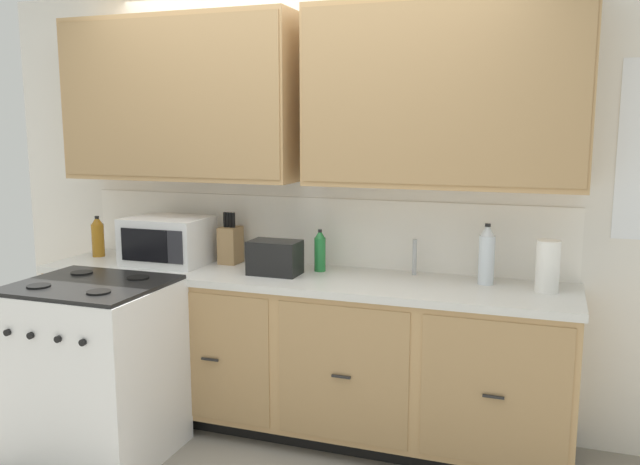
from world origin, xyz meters
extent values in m
plane|color=gray|center=(0.00, 0.00, 0.00)|extent=(8.00, 8.00, 0.00)
cube|color=white|center=(0.00, 0.62, 1.28)|extent=(4.19, 0.05, 2.55)
cube|color=white|center=(0.00, 0.60, 1.12)|extent=(2.99, 0.01, 0.40)
cube|color=tan|center=(-0.77, 0.43, 1.89)|extent=(1.45, 0.34, 0.95)
cube|color=#A58052|center=(-0.77, 0.26, 1.89)|extent=(1.42, 0.01, 0.89)
cube|color=tan|center=(0.77, 0.43, 1.89)|extent=(1.45, 0.34, 0.95)
cube|color=#A58052|center=(0.77, 0.26, 1.89)|extent=(1.42, 0.01, 0.89)
cube|color=black|center=(0.00, 0.33, 0.05)|extent=(2.93, 0.48, 0.10)
cube|color=tan|center=(0.00, 0.30, 0.49)|extent=(2.99, 0.60, 0.78)
cube|color=#A88354|center=(-1.12, 0.00, 0.49)|extent=(0.69, 0.01, 0.71)
cube|color=black|center=(-1.12, -0.02, 0.48)|extent=(0.10, 0.01, 0.01)
cube|color=#A88354|center=(-0.37, 0.00, 0.49)|extent=(0.69, 0.01, 0.71)
cube|color=black|center=(-0.37, -0.02, 0.48)|extent=(0.10, 0.01, 0.01)
cube|color=#A88354|center=(0.37, 0.00, 0.49)|extent=(0.69, 0.01, 0.71)
cube|color=black|center=(0.37, -0.02, 0.48)|extent=(0.10, 0.01, 0.01)
cube|color=#A88354|center=(1.12, 0.00, 0.49)|extent=(0.69, 0.01, 0.71)
cube|color=black|center=(1.12, -0.02, 0.48)|extent=(0.10, 0.01, 0.01)
cube|color=silver|center=(0.00, 0.30, 0.90)|extent=(3.02, 0.63, 0.04)
cube|color=#A8AAAF|center=(0.63, 0.33, 0.90)|extent=(0.56, 0.38, 0.02)
cube|color=white|center=(-0.88, -0.33, 0.46)|extent=(0.76, 0.66, 0.92)
cube|color=black|center=(-0.88, -0.33, 0.93)|extent=(0.74, 0.65, 0.02)
cylinder|color=black|center=(-1.06, -0.49, 0.94)|extent=(0.12, 0.12, 0.01)
cylinder|color=black|center=(-0.70, -0.49, 0.94)|extent=(0.12, 0.12, 0.01)
cylinder|color=black|center=(-1.06, -0.17, 0.94)|extent=(0.12, 0.12, 0.01)
cylinder|color=black|center=(-0.70, -0.17, 0.94)|extent=(0.12, 0.12, 0.01)
cylinder|color=black|center=(-1.10, -0.67, 0.75)|extent=(0.03, 0.02, 0.03)
cylinder|color=black|center=(-0.96, -0.67, 0.75)|extent=(0.03, 0.02, 0.03)
cylinder|color=black|center=(-0.80, -0.67, 0.75)|extent=(0.03, 0.02, 0.03)
cylinder|color=black|center=(-0.66, -0.67, 0.75)|extent=(0.03, 0.02, 0.03)
cube|color=white|center=(-0.83, 0.32, 1.06)|extent=(0.48, 0.36, 0.28)
cube|color=black|center=(-0.87, 0.14, 1.06)|extent=(0.31, 0.01, 0.19)
cube|color=#28282D|center=(-0.66, 0.14, 1.06)|extent=(0.10, 0.01, 0.19)
cube|color=black|center=(-0.11, 0.27, 1.01)|extent=(0.28, 0.18, 0.19)
cube|color=black|center=(-0.16, 0.27, 1.10)|extent=(0.02, 0.13, 0.01)
cube|color=black|center=(-0.06, 0.27, 1.10)|extent=(0.02, 0.13, 0.01)
cube|color=#9C794E|center=(-0.48, 0.46, 1.03)|extent=(0.11, 0.14, 0.22)
cylinder|color=black|center=(-0.51, 0.45, 1.18)|extent=(0.02, 0.02, 0.09)
cylinder|color=black|center=(-0.49, 0.45, 1.18)|extent=(0.02, 0.02, 0.09)
cylinder|color=black|center=(-0.47, 0.45, 1.18)|extent=(0.02, 0.02, 0.09)
cylinder|color=black|center=(-0.45, 0.45, 1.18)|extent=(0.02, 0.02, 0.09)
cylinder|color=#B2B5BA|center=(0.63, 0.51, 1.02)|extent=(0.02, 0.02, 0.20)
cylinder|color=white|center=(1.33, 0.35, 1.05)|extent=(0.12, 0.12, 0.26)
cylinder|color=#9E6619|center=(-1.36, 0.36, 1.02)|extent=(0.08, 0.08, 0.21)
cone|color=#9E6619|center=(-1.36, 0.36, 1.15)|extent=(0.07, 0.07, 0.05)
cylinder|color=black|center=(-1.36, 0.36, 1.17)|extent=(0.03, 0.03, 0.02)
cylinder|color=silver|center=(1.03, 0.42, 1.04)|extent=(0.08, 0.08, 0.26)
cone|color=silver|center=(1.03, 0.42, 1.20)|extent=(0.07, 0.07, 0.06)
cylinder|color=black|center=(1.03, 0.42, 1.23)|extent=(0.03, 0.03, 0.02)
cylinder|color=#237A38|center=(0.10, 0.43, 1.01)|extent=(0.06, 0.06, 0.19)
cone|color=#237A38|center=(0.10, 0.43, 1.13)|extent=(0.06, 0.06, 0.05)
cylinder|color=black|center=(0.10, 0.43, 1.15)|extent=(0.02, 0.02, 0.02)
camera|label=1|loc=(1.33, -3.03, 1.74)|focal=36.90mm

